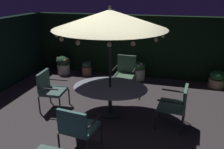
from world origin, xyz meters
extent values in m
cube|color=#3B3537|center=(0.00, 0.00, -0.01)|extent=(7.49, 6.65, 0.02)
cube|color=black|center=(0.00, 3.17, 1.05)|extent=(7.49, 0.30, 2.09)
cylinder|color=#2B302B|center=(0.05, 0.18, 0.01)|extent=(0.55, 0.55, 0.03)
cylinder|color=#2B302B|center=(0.05, 0.18, 0.34)|extent=(0.09, 0.09, 0.69)
ellipsoid|color=#9CA4AF|center=(0.05, 0.18, 0.70)|extent=(1.78, 1.41, 0.03)
cylinder|color=#2E302E|center=(0.05, 0.18, 1.11)|extent=(0.06, 0.06, 2.22)
cone|color=beige|center=(0.05, 0.18, 2.28)|extent=(2.50, 2.50, 0.40)
sphere|color=#2E302E|center=(0.05, 0.18, 2.52)|extent=(0.07, 0.07, 0.07)
sphere|color=#F9DB8C|center=(1.18, 0.18, 1.98)|extent=(0.08, 0.08, 0.08)
sphere|color=#F9DB8C|center=(1.08, 0.66, 1.98)|extent=(0.08, 0.08, 0.08)
sphere|color=#F9DB8C|center=(0.77, 1.06, 1.98)|extent=(0.08, 0.08, 0.08)
sphere|color=#F9DB8C|center=(0.32, 1.28, 1.98)|extent=(0.08, 0.08, 0.08)
sphere|color=#F9DB8C|center=(-0.25, 1.28, 1.98)|extent=(0.08, 0.08, 0.08)
sphere|color=#F9DB8C|center=(-0.65, 1.08, 1.98)|extent=(0.08, 0.08, 0.08)
sphere|color=#F9DB8C|center=(-0.99, 0.65, 1.98)|extent=(0.08, 0.08, 0.08)
sphere|color=#F9DB8C|center=(-1.08, 0.16, 1.98)|extent=(0.08, 0.08, 0.08)
sphere|color=#F9DB8C|center=(-0.96, -0.33, 1.98)|extent=(0.08, 0.08, 0.08)
sphere|color=#F9DB8C|center=(-0.67, -0.69, 1.98)|extent=(0.08, 0.08, 0.08)
sphere|color=#F9DB8C|center=(-0.24, -0.91, 1.98)|extent=(0.08, 0.08, 0.08)
sphere|color=#F9DB8C|center=(0.34, -0.91, 1.98)|extent=(0.08, 0.08, 0.08)
sphere|color=#F9DB8C|center=(0.73, -0.73, 1.98)|extent=(0.08, 0.08, 0.08)
sphere|color=#F9DB8C|center=(1.08, -0.28, 1.98)|extent=(0.08, 0.08, 0.08)
cylinder|color=#2E2C32|center=(-1.14, 0.40, 0.22)|extent=(0.04, 0.04, 0.44)
cylinder|color=#2E2C32|center=(-1.10, -0.20, 0.22)|extent=(0.04, 0.04, 0.44)
cylinder|color=#2E2C32|center=(-1.68, 0.36, 0.22)|extent=(0.04, 0.04, 0.44)
cylinder|color=#2E2C32|center=(-1.64, -0.24, 0.22)|extent=(0.04, 0.04, 0.44)
cube|color=#4D7068|center=(-1.39, 0.08, 0.48)|extent=(0.57, 0.62, 0.07)
cube|color=#4D7068|center=(-1.64, 0.06, 0.75)|extent=(0.10, 0.58, 0.47)
cylinder|color=#2E2C32|center=(-1.41, 0.38, 0.67)|extent=(0.52, 0.07, 0.04)
cylinder|color=#2E2C32|center=(-1.37, -0.22, 0.67)|extent=(0.52, 0.07, 0.04)
cylinder|color=#2F2B2D|center=(-0.39, -0.92, 0.22)|extent=(0.04, 0.04, 0.43)
cylinder|color=#2F2B2D|center=(0.20, -1.00, 0.22)|extent=(0.04, 0.04, 0.43)
cylinder|color=#2F2B2D|center=(-0.46, -1.50, 0.22)|extent=(0.04, 0.04, 0.43)
cube|color=#46796F|center=(-0.13, -1.25, 0.47)|extent=(0.65, 0.63, 0.07)
cube|color=#46796F|center=(-0.16, -1.52, 0.72)|extent=(0.57, 0.13, 0.43)
cylinder|color=#2F2B2D|center=(-0.42, -1.21, 0.67)|extent=(0.10, 0.55, 0.04)
cylinder|color=#2F2B2D|center=(0.17, -1.28, 0.67)|extent=(0.10, 0.55, 0.04)
cylinder|color=#32312E|center=(1.17, -0.23, 0.22)|extent=(0.04, 0.04, 0.45)
cylinder|color=#32312E|center=(1.24, 0.36, 0.22)|extent=(0.04, 0.04, 0.45)
cylinder|color=#32312E|center=(1.73, -0.29, 0.22)|extent=(0.04, 0.04, 0.45)
cylinder|color=#32312E|center=(1.79, 0.30, 0.22)|extent=(0.04, 0.04, 0.45)
cube|color=#4A7E5E|center=(1.48, 0.03, 0.48)|extent=(0.60, 0.64, 0.07)
cube|color=#4A7E5E|center=(1.74, 0.01, 0.73)|extent=(0.12, 0.57, 0.43)
cylinder|color=#32312E|center=(1.45, -0.26, 0.72)|extent=(0.53, 0.09, 0.04)
cylinder|color=#32312E|center=(1.51, 0.33, 0.72)|extent=(0.53, 0.09, 0.04)
cylinder|color=#323232|center=(0.37, 1.33, 0.22)|extent=(0.04, 0.04, 0.44)
cylinder|color=#323232|center=(-0.22, 1.34, 0.22)|extent=(0.04, 0.04, 0.44)
cylinder|color=#323232|center=(0.38, 1.90, 0.22)|extent=(0.04, 0.04, 0.44)
cylinder|color=#323232|center=(-0.20, 1.92, 0.22)|extent=(0.04, 0.04, 0.44)
cube|color=#52785C|center=(0.08, 1.62, 0.48)|extent=(0.58, 0.58, 0.07)
cube|color=#52785C|center=(0.09, 1.90, 0.78)|extent=(0.56, 0.07, 0.53)
cylinder|color=#323232|center=(0.37, 1.62, 0.70)|extent=(0.05, 0.55, 0.04)
cylinder|color=#323232|center=(-0.21, 1.63, 0.70)|extent=(0.05, 0.55, 0.04)
cylinder|color=beige|center=(-2.37, 2.58, 0.18)|extent=(0.45, 0.45, 0.35)
ellipsoid|color=#23442B|center=(-2.37, 2.58, 0.49)|extent=(0.49, 0.49, 0.34)
sphere|color=orange|center=(-2.20, 2.56, 0.55)|extent=(0.11, 0.11, 0.11)
sphere|color=orange|center=(-2.29, 2.65, 0.58)|extent=(0.06, 0.06, 0.06)
sphere|color=orange|center=(-2.51, 2.72, 0.60)|extent=(0.08, 0.08, 0.08)
sphere|color=orange|center=(-2.57, 2.56, 0.58)|extent=(0.10, 0.10, 0.10)
sphere|color=orange|center=(-2.46, 2.41, 0.49)|extent=(0.11, 0.11, 0.11)
sphere|color=orange|center=(-2.23, 2.42, 0.54)|extent=(0.10, 0.10, 0.10)
cylinder|color=beige|center=(0.36, 2.70, 0.18)|extent=(0.40, 0.40, 0.37)
ellipsoid|color=#23632D|center=(0.36, 2.70, 0.48)|extent=(0.40, 0.40, 0.28)
sphere|color=#A92B70|center=(0.46, 2.73, 0.52)|extent=(0.07, 0.07, 0.07)
sphere|color=#BF397D|center=(0.39, 2.80, 0.53)|extent=(0.09, 0.09, 0.09)
sphere|color=#AA2D81|center=(0.32, 2.82, 0.57)|extent=(0.07, 0.07, 0.07)
sphere|color=#C13477|center=(0.26, 2.67, 0.55)|extent=(0.07, 0.07, 0.07)
sphere|color=#BC2B7B|center=(0.28, 2.57, 0.49)|extent=(0.10, 0.10, 0.10)
sphere|color=#A6358D|center=(0.44, 2.58, 0.57)|extent=(0.10, 0.10, 0.10)
cylinder|color=#A36D4F|center=(-1.51, 2.66, 0.15)|extent=(0.35, 0.35, 0.31)
ellipsoid|color=#295B37|center=(-1.51, 2.66, 0.40)|extent=(0.32, 0.32, 0.22)
sphere|color=#B43A84|center=(-1.40, 2.69, 0.46)|extent=(0.08, 0.08, 0.08)
sphere|color=#C04379|center=(-1.57, 2.78, 0.40)|extent=(0.11, 0.11, 0.11)
sphere|color=#AC418C|center=(-1.54, 2.54, 0.43)|extent=(0.08, 0.08, 0.08)
cylinder|color=tan|center=(2.81, 2.68, 0.13)|extent=(0.48, 0.48, 0.27)
ellipsoid|color=#245D2D|center=(2.81, 2.68, 0.39)|extent=(0.43, 0.43, 0.30)
sphere|color=#A74078|center=(2.97, 2.68, 0.47)|extent=(0.08, 0.08, 0.08)
sphere|color=#B73A85|center=(2.72, 2.76, 0.42)|extent=(0.07, 0.07, 0.07)
sphere|color=#C02B78|center=(2.70, 2.55, 0.41)|extent=(0.06, 0.06, 0.06)
camera|label=1|loc=(1.41, -4.68, 2.86)|focal=37.24mm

